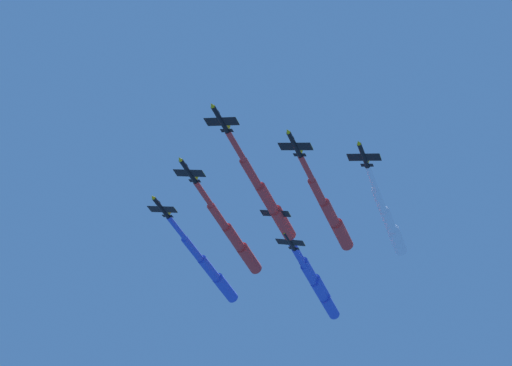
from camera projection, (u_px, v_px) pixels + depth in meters
name	position (u px, v px, depth m)	size (l,w,h in m)	color
jet_lead	(268.00, 200.00, 186.65)	(8.18, 54.79, 4.37)	black
jet_port_inner	(330.00, 214.00, 188.66)	(8.10, 50.38, 4.42)	black
jet_starboard_inner	(235.00, 239.00, 197.47)	(8.14, 52.79, 4.42)	black
jet_port_mid	(389.00, 221.00, 195.40)	(8.21, 49.85, 4.35)	black
jet_starboard_mid	(210.00, 270.00, 212.32)	(8.18, 55.44, 4.37)	black
jet_port_outer	(309.00, 271.00, 212.86)	(8.16, 53.45, 4.40)	black
jet_starboard_outer	(320.00, 291.00, 219.30)	(8.11, 49.98, 4.44)	black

